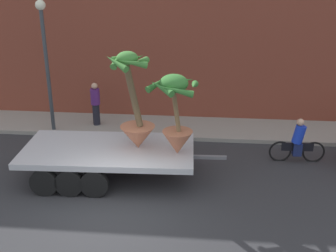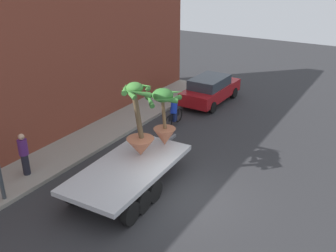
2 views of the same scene
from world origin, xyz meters
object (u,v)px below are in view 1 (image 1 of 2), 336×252
at_px(flatbed_trailer, 101,154).
at_px(pedestrian_near_gate, 96,103).
at_px(potted_palm_middle, 135,114).
at_px(street_lamp, 45,50).
at_px(cyclist, 298,143).
at_px(potted_palm_rear, 176,115).

distance_m(flatbed_trailer, pedestrian_near_gate, 4.08).
xyz_separation_m(potted_palm_middle, street_lamp, (-3.77, 3.14, 1.16)).
distance_m(flatbed_trailer, cyclist, 6.40).
bearing_deg(street_lamp, potted_palm_rear, -34.55).
xyz_separation_m(potted_palm_middle, pedestrian_near_gate, (-2.23, 3.80, -1.03)).
relative_size(pedestrian_near_gate, street_lamp, 0.35).
bearing_deg(potted_palm_rear, flatbed_trailer, 174.86).
bearing_deg(flatbed_trailer, street_lamp, 129.89).
height_order(pedestrian_near_gate, street_lamp, street_lamp).
bearing_deg(pedestrian_near_gate, flatbed_trailer, -73.29).
height_order(cyclist, pedestrian_near_gate, pedestrian_near_gate).
relative_size(flatbed_trailer, pedestrian_near_gate, 3.62).
height_order(potted_palm_middle, pedestrian_near_gate, potted_palm_middle).
xyz_separation_m(potted_palm_rear, pedestrian_near_gate, (-3.46, 4.10, -1.15)).
xyz_separation_m(potted_palm_rear, cyclist, (3.90, 1.85, -1.52)).
xyz_separation_m(potted_palm_rear, potted_palm_middle, (-1.23, 0.30, -0.12)).
bearing_deg(pedestrian_near_gate, potted_palm_rear, -49.82).
bearing_deg(flatbed_trailer, potted_palm_rear, -5.14).
bearing_deg(flatbed_trailer, pedestrian_near_gate, 106.71).
height_order(potted_palm_middle, cyclist, potted_palm_middle).
relative_size(potted_palm_rear, street_lamp, 0.49).
distance_m(potted_palm_rear, pedestrian_near_gate, 5.49).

